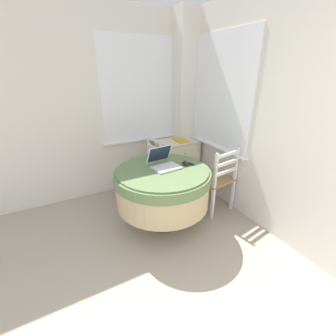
{
  "coord_description": "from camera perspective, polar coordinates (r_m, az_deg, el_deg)",
  "views": [
    {
      "loc": [
        -0.13,
        0.13,
        1.77
      ],
      "look_at": [
        1.04,
        2.32,
        0.67
      ],
      "focal_mm": 24.0,
      "sensor_mm": 36.0,
      "label": 1
    }
  ],
  "objects": [
    {
      "name": "corner_room_shell",
      "position": [
        2.39,
        4.44,
        11.9
      ],
      "size": [
        4.19,
        5.2,
        2.55
      ],
      "color": "silver",
      "rests_on": "ground_plane"
    },
    {
      "name": "round_dining_table",
      "position": [
        2.59,
        -1.37,
        -4.23
      ],
      "size": [
        1.09,
        1.09,
        0.75
      ],
      "color": "#4C3D2D",
      "rests_on": "ground_plane"
    },
    {
      "name": "laptop",
      "position": [
        2.55,
        -1.07,
        1.38
      ],
      "size": [
        0.33,
        0.34,
        0.23
      ],
      "color": "silver",
      "rests_on": "round_dining_table"
    },
    {
      "name": "computer_mouse",
      "position": [
        2.61,
        4.47,
        1.25
      ],
      "size": [
        0.06,
        0.1,
        0.05
      ],
      "color": "black",
      "rests_on": "round_dining_table"
    },
    {
      "name": "cell_phone",
      "position": [
        2.64,
        5.57,
        1.06
      ],
      "size": [
        0.1,
        0.13,
        0.01
      ],
      "color": "#2D2D33",
      "rests_on": "round_dining_table"
    },
    {
      "name": "dining_chair_near_back_window",
      "position": [
        3.31,
        -5.32,
        0.13
      ],
      "size": [
        0.41,
        0.45,
        0.89
      ],
      "color": "#A87F51",
      "rests_on": "ground_plane"
    },
    {
      "name": "dining_chair_near_right_window",
      "position": [
        3.0,
        12.33,
        -2.98
      ],
      "size": [
        0.49,
        0.46,
        0.89
      ],
      "color": "#A87F51",
      "rests_on": "ground_plane"
    },
    {
      "name": "corner_cabinet",
      "position": [
        3.67,
        2.27,
        1.48
      ],
      "size": [
        0.61,
        0.51,
        0.75
      ],
      "color": "beige",
      "rests_on": "ground_plane"
    },
    {
      "name": "book_on_cabinet",
      "position": [
        3.51,
        3.18,
        7.06
      ],
      "size": [
        0.15,
        0.26,
        0.02
      ],
      "color": "gold",
      "rests_on": "corner_cabinet"
    }
  ]
}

